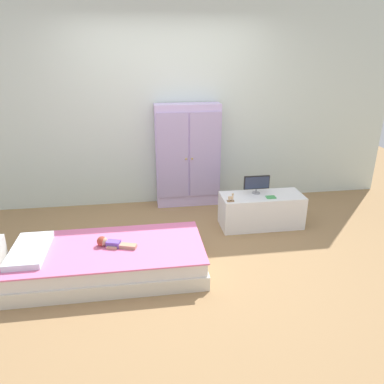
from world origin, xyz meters
TOP-DOWN VIEW (x-y plane):
  - ground_plane at (0.00, 0.00)m, footprint 10.00×10.00m
  - back_wall at (0.00, 1.57)m, footprint 6.40×0.05m
  - bed at (-0.73, -0.21)m, footprint 1.84×0.87m
  - pillow at (-1.44, -0.21)m, footprint 0.32×0.63m
  - doll at (-0.72, -0.19)m, footprint 0.38×0.19m
  - wardrobe at (0.27, 1.40)m, footprint 0.87×0.28m
  - tv_stand at (1.07, 0.58)m, footprint 1.00×0.41m
  - tv_monitor at (1.01, 0.65)m, footprint 0.32×0.10m
  - rocking_horse_toy at (0.65, 0.44)m, footprint 0.08×0.04m
  - book_green at (1.15, 0.49)m, footprint 0.11×0.08m

SIDE VIEW (x-z plane):
  - ground_plane at x=0.00m, z-range -0.02..0.00m
  - bed at x=-0.73m, z-range 0.00..0.29m
  - tv_stand at x=1.07m, z-range 0.00..0.41m
  - pillow at x=-1.44m, z-range 0.29..0.35m
  - doll at x=-0.72m, z-range 0.28..0.37m
  - book_green at x=1.15m, z-range 0.41..0.42m
  - rocking_horse_toy at x=0.65m, z-range 0.40..0.50m
  - tv_monitor at x=1.01m, z-range 0.43..0.65m
  - wardrobe at x=0.27m, z-range 0.00..1.40m
  - back_wall at x=0.00m, z-range 0.00..2.70m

